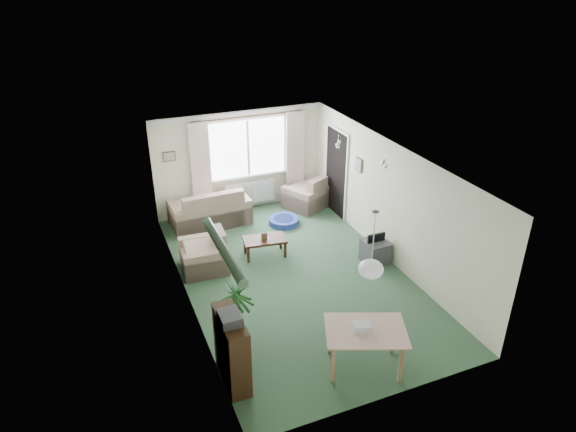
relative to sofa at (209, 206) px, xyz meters
name	(u,v)px	position (x,y,z in m)	size (l,w,h in m)	color
ground	(294,276)	(0.91, -2.75, -0.43)	(6.50, 6.50, 0.00)	#305037
window	(248,148)	(1.11, 0.48, 1.07)	(1.80, 0.03, 1.30)	white
curtain_rod	(248,116)	(1.11, 0.40, 1.84)	(2.60, 0.03, 0.03)	black
curtain_left	(201,166)	(-0.04, 0.38, 0.84)	(0.45, 0.08, 2.00)	beige
curtain_right	(295,153)	(2.26, 0.38, 0.84)	(0.45, 0.08, 2.00)	beige
radiator	(250,192)	(1.11, 0.44, -0.03)	(1.20, 0.10, 0.55)	white
doorway	(336,173)	(2.89, -0.55, 0.57)	(0.03, 0.95, 2.00)	black
pendant_lamp	(371,269)	(1.11, -5.05, 1.05)	(0.36, 0.36, 0.36)	white
tinsel_garland	(223,249)	(-1.01, -5.05, 1.85)	(1.60, 1.60, 0.12)	#196626
bauble_cluster_a	(338,142)	(2.21, -1.85, 1.79)	(0.20, 0.20, 0.20)	silver
bauble_cluster_b	(385,161)	(2.51, -3.05, 1.79)	(0.20, 0.20, 0.20)	silver
wall_picture_back	(169,156)	(-0.69, 0.48, 1.12)	(0.28, 0.03, 0.22)	brown
wall_picture_right	(359,165)	(2.89, -1.55, 1.12)	(0.03, 0.24, 0.30)	brown
sofa	(209,206)	(0.00, 0.00, 0.00)	(1.73, 0.92, 0.87)	beige
armchair_corner	(306,191)	(2.38, -0.02, -0.03)	(0.91, 0.86, 0.81)	beige
armchair_left	(203,251)	(-0.59, -1.81, -0.04)	(0.88, 0.84, 0.79)	#BCA68E
coffee_table	(265,247)	(0.67, -1.80, -0.24)	(0.85, 0.47, 0.38)	black
photo_frame	(264,237)	(0.64, -1.86, 0.03)	(0.12, 0.02, 0.16)	brown
bookshelf	(232,349)	(-0.93, -4.86, 0.11)	(0.30, 0.89, 1.08)	black
hifi_box	(230,318)	(-0.95, -4.94, 0.72)	(0.28, 0.35, 0.14)	#3F3E44
houseplant	(238,315)	(-0.65, -4.26, 0.18)	(0.53, 0.53, 1.23)	#1C531F
dining_table	(364,349)	(0.91, -5.35, -0.10)	(1.05, 0.70, 0.66)	tan
gift_box	(362,327)	(0.86, -5.32, 0.28)	(0.25, 0.18, 0.12)	silver
tv_cube	(375,251)	(2.61, -2.85, -0.21)	(0.45, 0.50, 0.45)	#353539
pet_bed	(284,221)	(1.54, -0.66, -0.36)	(0.69, 0.69, 0.14)	#214498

